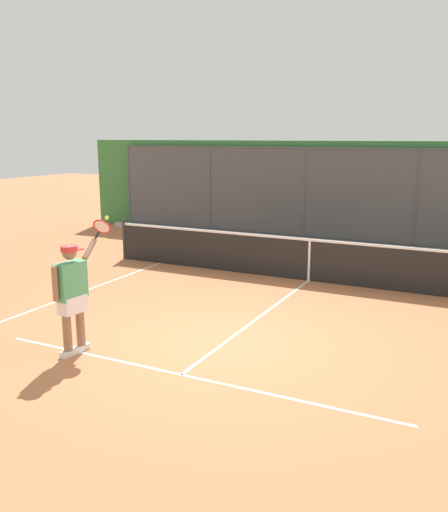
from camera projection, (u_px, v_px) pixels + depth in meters
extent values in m
plane|color=#B76B42|center=(222.00, 345.00, 8.58)|extent=(60.00, 60.00, 0.00)
cube|color=white|center=(181.00, 375.00, 7.50)|extent=(6.17, 0.05, 0.01)
cube|color=white|center=(3.00, 321.00, 9.67)|extent=(0.05, 10.15, 0.01)
cube|color=white|center=(261.00, 316.00, 9.94)|extent=(0.05, 5.58, 0.01)
cylinder|color=#474C51|center=(416.00, 201.00, 15.26)|extent=(0.07, 0.07, 2.87)
cylinder|color=#474C51|center=(304.00, 195.00, 16.68)|extent=(0.07, 0.07, 2.87)
cylinder|color=#474C51|center=(210.00, 190.00, 18.09)|extent=(0.07, 0.07, 2.87)
cylinder|color=#474C51|center=(129.00, 186.00, 19.51)|extent=(0.07, 0.07, 2.87)
cylinder|color=#474C51|center=(360.00, 149.00, 15.67)|extent=(16.24, 0.05, 0.05)
cube|color=#474C51|center=(358.00, 198.00, 15.97)|extent=(16.24, 0.02, 2.87)
cube|color=#387A3D|center=(363.00, 193.00, 16.52)|extent=(19.24, 0.90, 3.05)
cube|color=#ADADA8|center=(354.00, 245.00, 16.10)|extent=(17.24, 0.18, 0.15)
cylinder|color=#2D2D2D|center=(124.00, 239.00, 14.48)|extent=(0.09, 0.09, 1.07)
cube|color=black|center=(309.00, 261.00, 12.28)|extent=(10.06, 0.02, 0.91)
cube|color=white|center=(310.00, 240.00, 12.18)|extent=(10.06, 0.04, 0.05)
cube|color=white|center=(309.00, 261.00, 12.28)|extent=(0.05, 0.04, 0.91)
cube|color=silver|center=(69.00, 353.00, 8.13)|extent=(0.14, 0.27, 0.09)
cylinder|color=#8C664C|center=(67.00, 326.00, 8.04)|extent=(0.13, 0.13, 0.76)
cube|color=silver|center=(82.00, 348.00, 8.34)|extent=(0.14, 0.27, 0.09)
cylinder|color=#8C664C|center=(80.00, 321.00, 8.25)|extent=(0.13, 0.13, 0.76)
cube|color=white|center=(72.00, 304.00, 8.08)|extent=(0.26, 0.42, 0.26)
cube|color=#4C9E6B|center=(71.00, 281.00, 8.01)|extent=(0.26, 0.49, 0.55)
cylinder|color=#8C664C|center=(55.00, 284.00, 7.76)|extent=(0.08, 0.08, 0.51)
cylinder|color=#8C664C|center=(90.00, 249.00, 8.31)|extent=(0.16, 0.38, 0.29)
sphere|color=#8C664C|center=(69.00, 253.00, 7.92)|extent=(0.21, 0.21, 0.21)
cylinder|color=red|center=(69.00, 249.00, 7.90)|extent=(0.27, 0.27, 0.08)
cube|color=red|center=(75.00, 249.00, 8.01)|extent=(0.20, 0.21, 0.02)
cylinder|color=black|center=(97.00, 236.00, 8.51)|extent=(0.06, 0.17, 0.13)
torus|color=red|center=(102.00, 227.00, 8.66)|extent=(0.32, 0.24, 0.26)
cylinder|color=silver|center=(102.00, 227.00, 8.66)|extent=(0.27, 0.19, 0.21)
sphere|color=#CCDB33|center=(107.00, 218.00, 8.80)|extent=(0.07, 0.07, 0.07)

